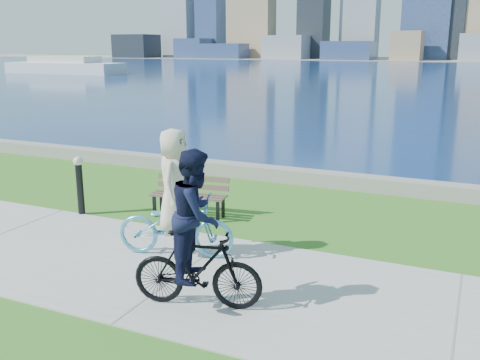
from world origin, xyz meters
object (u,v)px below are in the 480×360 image
object	(u,v)px
cyclist_woman	(175,210)
cyclist_man	(197,243)
park_bench	(190,193)
bollard_lamp	(80,181)

from	to	relation	value
cyclist_woman	cyclist_man	world-z (taller)	cyclist_man
park_bench	bollard_lamp	size ratio (longest dim) A/B	1.32
bollard_lamp	cyclist_woman	bearing A→B (deg)	-21.09
bollard_lamp	cyclist_man	world-z (taller)	cyclist_man
park_bench	cyclist_woman	bearing A→B (deg)	-75.00
bollard_lamp	cyclist_man	size ratio (longest dim) A/B	0.57
bollard_lamp	cyclist_woman	distance (m)	3.24
park_bench	bollard_lamp	world-z (taller)	bollard_lamp
bollard_lamp	cyclist_woman	xyz separation A→B (m)	(3.02, -1.16, 0.11)
bollard_lamp	cyclist_man	bearing A→B (deg)	-31.73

